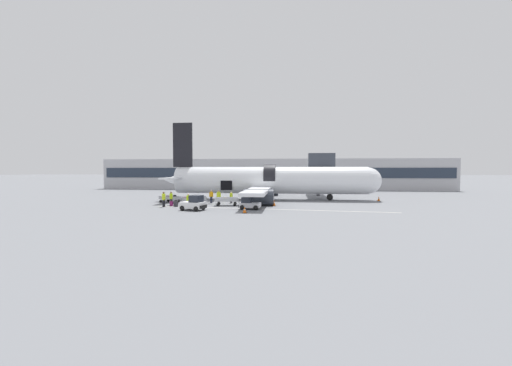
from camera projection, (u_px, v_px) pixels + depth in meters
name	position (u px, v px, depth m)	size (l,w,h in m)	color
ground_plane	(259.00, 204.00, 41.77)	(500.00, 500.00, 0.00)	slate
apron_marking_line	(270.00, 209.00, 35.94)	(28.05, 3.28, 0.01)	silver
terminal_strip	(272.00, 174.00, 75.00)	(79.93, 9.63, 7.00)	#B2B2B7
jet_bridge_stub	(319.00, 166.00, 52.99)	(4.06, 11.43, 7.10)	#4C4C51
airplane	(267.00, 181.00, 47.28)	(32.84, 28.94, 11.76)	white
baggage_tug_lead	(249.00, 204.00, 35.90)	(2.51, 2.18, 1.39)	silver
baggage_tug_mid	(194.00, 204.00, 34.95)	(3.01, 2.45, 1.69)	white
baggage_cart_loading	(194.00, 200.00, 40.41)	(4.06, 2.53, 1.06)	#999BA0
baggage_cart_queued	(227.00, 201.00, 39.51)	(3.95, 2.13, 1.02)	#B7BABF
baggage_cart_empty	(170.00, 199.00, 43.10)	(3.77, 2.50, 1.10)	#999BA0
ground_crew_loader_a	(231.00, 197.00, 42.40)	(0.49, 0.51, 1.57)	#2D2D33
ground_crew_loader_b	(188.00, 200.00, 37.61)	(0.50, 0.58, 1.68)	#2D2D33
ground_crew_driver	(171.00, 198.00, 39.93)	(0.53, 0.59, 1.74)	#2D2D33
ground_crew_supervisor	(211.00, 196.00, 42.75)	(0.61, 0.50, 1.76)	#1E2338
ground_crew_helper	(164.00, 199.00, 38.14)	(0.55, 0.64, 1.85)	black
ground_crew_marshal	(219.00, 196.00, 42.10)	(0.63, 0.48, 1.79)	black
suitcase_on_tarmac_upright	(171.00, 204.00, 38.96)	(0.40, 0.33, 0.74)	#721951
suitcase_on_tarmac_spare	(176.00, 204.00, 38.45)	(0.59, 0.41, 0.81)	#2D2D33
safety_cone_nose	(379.00, 199.00, 45.22)	(0.53, 0.53, 0.71)	black
safety_cone_engine_left	(245.00, 210.00, 32.74)	(0.54, 0.54, 0.66)	black
safety_cone_wingtip	(274.00, 203.00, 39.06)	(0.46, 0.46, 0.77)	black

